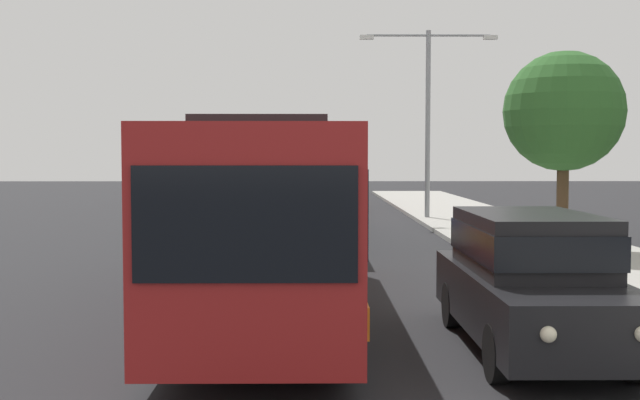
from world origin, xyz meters
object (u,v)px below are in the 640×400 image
Objects in this scene: bus_second_in_line at (291,185)px; box_truck_oncoming at (255,169)px; bus_fourth_in_line at (302,170)px; white_suv at (530,276)px; streetlamp_mid at (428,103)px; roadside_tree at (564,112)px; bus_lead at (272,214)px; bus_middle at (298,175)px.

bus_second_in_line is 1.77× the size of box_truck_oncoming.
bus_fourth_in_line is (-0.00, 26.89, -0.00)m from bus_second_in_line.
white_suv is (3.70, -15.44, -0.66)m from bus_second_in_line.
bus_second_in_line is 30.18m from box_truck_oncoming.
streetlamp_mid reaches higher than roadside_tree.
bus_second_in_line is (0.00, 12.76, 0.00)m from bus_lead.
bus_lead and bus_second_in_line have the same top height.
roadside_tree is at bearing -76.66° from bus_fourth_in_line.
bus_middle is 20.08m from roadside_tree.
bus_second_in_line reaches higher than white_suv.
streetlamp_mid reaches higher than bus_middle.
bus_second_in_line is at bearing -131.22° from streetlamp_mid.
bus_middle is at bearing 90.00° from bus_lead.
white_suv is at bearing -76.53° from bus_second_in_line.
bus_lead is at bearing -90.00° from bus_second_in_line.
white_suv is at bearing -85.01° from bus_fourth_in_line.
roadside_tree is at bearing 70.41° from white_suv.
box_truck_oncoming is (-3.30, 16.25, 0.01)m from bus_middle.
bus_lead is at bearing -90.00° from bus_middle.
bus_lead is 42.89m from box_truck_oncoming.
bus_fourth_in_line is at bearing 90.00° from bus_middle.
bus_second_in_line is at bearing 90.00° from bus_lead.
white_suv is (3.70, -2.68, -0.66)m from bus_lead.
bus_middle is at bearing -78.51° from box_truck_oncoming.
roadside_tree reaches higher than white_suv.
bus_second_in_line is at bearing -90.00° from bus_middle.
box_truck_oncoming is at bearing 98.76° from white_suv.
bus_second_in_line is 8.77m from streetlamp_mid.
roadside_tree is (7.50, -4.76, 2.17)m from bus_second_in_line.
bus_second_in_line is at bearing 147.63° from roadside_tree.
bus_lead is 26.51m from bus_middle.
streetlamp_mid is (1.70, 21.60, 3.78)m from white_suv.
white_suv is at bearing -94.50° from streetlamp_mid.
bus_lead is 12.76m from bus_second_in_line.
bus_fourth_in_line is 32.59m from roadside_tree.
streetlamp_mid is (5.40, 6.16, 3.12)m from bus_second_in_line.
streetlamp_mid reaches higher than white_suv.
streetlamp_mid is at bearing -75.40° from bus_fourth_in_line.
box_truck_oncoming is at bearing 107.27° from roadside_tree.
roadside_tree is (7.50, 8.01, 2.17)m from bus_lead.
bus_middle is 2.20× the size of white_suv.
bus_lead is at bearing -133.13° from roadside_tree.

